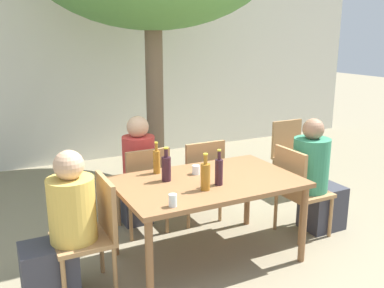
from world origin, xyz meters
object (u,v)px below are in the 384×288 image
patio_chair_2 (145,185)px  patio_chair_4 (291,152)px  dining_table_front (208,188)px  person_seated_2 (136,177)px  amber_bottle_0 (205,176)px  amber_bottle_3 (157,161)px  drinking_glass_1 (173,200)px  patio_chair_3 (200,176)px  wine_bottle_1 (166,168)px  person_seated_0 (62,234)px  patio_chair_1 (298,187)px  wine_bottle_2 (219,171)px  person_seated_1 (316,181)px  drinking_glass_0 (196,170)px  patio_chair_0 (93,228)px

patio_chair_2 → patio_chair_4: same height
dining_table_front → person_seated_2: size_ratio=1.32×
dining_table_front → amber_bottle_0: amber_bottle_0 is taller
amber_bottle_3 → drinking_glass_1: (-0.19, -0.76, -0.07)m
patio_chair_3 → amber_bottle_0: amber_bottle_0 is taller
dining_table_front → drinking_glass_1: (-0.51, -0.39, 0.12)m
patio_chair_2 → amber_bottle_3: size_ratio=3.11×
patio_chair_2 → patio_chair_3: (0.62, 0.00, 0.00)m
person_seated_2 → dining_table_front: bearing=108.0°
wine_bottle_1 → person_seated_0: bearing=-171.2°
dining_table_front → patio_chair_1: 1.02m
patio_chair_3 → wine_bottle_2: wine_bottle_2 is taller
person_seated_0 → patio_chair_3: bearing=114.9°
patio_chair_1 → person_seated_1: size_ratio=0.76×
patio_chair_1 → person_seated_0: bearing=90.0°
drinking_glass_0 → drinking_glass_1: (-0.49, -0.58, 0.01)m
person_seated_0 → patio_chair_1: bearing=90.0°
person_seated_2 → amber_bottle_3: size_ratio=4.08×
wine_bottle_2 → amber_bottle_3: bearing=123.6°
dining_table_front → patio_chair_1: (1.01, 0.00, -0.16)m
drinking_glass_0 → patio_chair_3: bearing=58.4°
wine_bottle_2 → patio_chair_3: bearing=71.6°
patio_chair_4 → wine_bottle_1: size_ratio=3.04×
dining_table_front → patio_chair_2: bearing=113.3°
patio_chair_0 → person_seated_0: bearing=-90.0°
person_seated_2 → amber_bottle_0: (0.18, -1.16, 0.33)m
dining_table_front → drinking_glass_0: size_ratio=19.23×
patio_chair_0 → patio_chair_2: size_ratio=1.00×
patio_chair_4 → wine_bottle_2: 2.12m
person_seated_0 → person_seated_2: (0.94, 0.96, 0.01)m
patio_chair_2 → patio_chair_3: same height
person_seated_2 → wine_bottle_1: (-0.01, -0.82, 0.33)m
patio_chair_2 → patio_chair_0: bearing=45.9°
patio_chair_4 → amber_bottle_0: amber_bottle_0 is taller
patio_chair_3 → drinking_glass_0: size_ratio=11.13×
dining_table_front → amber_bottle_3: size_ratio=5.37×
person_seated_1 → wine_bottle_2: person_seated_1 is taller
wine_bottle_1 → person_seated_2: bearing=89.0°
drinking_glass_0 → drinking_glass_1: drinking_glass_1 is taller
patio_chair_2 → wine_bottle_1: bearing=88.6°
patio_chair_4 → patio_chair_2: bearing=-172.2°
patio_chair_2 → amber_bottle_0: bearing=100.8°
patio_chair_1 → drinking_glass_0: 1.08m
drinking_glass_1 → amber_bottle_0: bearing=27.1°
patio_chair_0 → patio_chair_2: same height
amber_bottle_0 → drinking_glass_0: 0.41m
person_seated_1 → drinking_glass_0: bearing=81.7°
person_seated_1 → person_seated_2: 1.83m
person_seated_1 → wine_bottle_2: size_ratio=3.86×
patio_chair_2 → person_seated_1: person_seated_1 is taller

